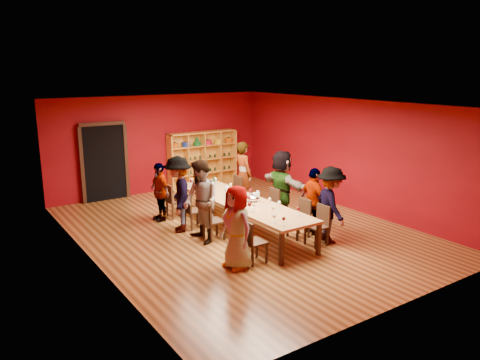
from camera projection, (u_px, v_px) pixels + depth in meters
name	position (u px, v px, depth m)	size (l,w,h in m)	color
room_shell	(240.00, 169.00, 10.88)	(7.10, 9.10, 3.04)	brown
tasting_table	(240.00, 202.00, 11.07)	(1.10, 4.50, 0.75)	#A47644
doorway	(104.00, 162.00, 13.57)	(1.40, 0.17, 2.30)	black
shelving_unit	(202.00, 156.00, 15.24)	(2.40, 0.40, 1.80)	gold
chair_person_left_0	(251.00, 240.00, 9.22)	(0.42, 0.42, 0.89)	black
person_left_0	(237.00, 227.00, 8.95)	(0.80, 0.44, 1.64)	pink
chair_person_left_2	(211.00, 219.00, 10.49)	(0.42, 0.42, 0.89)	black
person_left_2	(201.00, 202.00, 10.26)	(0.90, 0.50, 1.86)	silver
chair_person_left_3	(191.00, 209.00, 11.24)	(0.42, 0.42, 0.89)	black
person_left_3	(178.00, 194.00, 10.96)	(1.17, 0.48, 1.81)	#161C3D
chair_person_left_4	(173.00, 199.00, 12.06)	(0.42, 0.42, 0.89)	black
person_left_4	(160.00, 192.00, 11.81)	(0.87, 0.40, 1.49)	pink
chair_person_right_0	(319.00, 223.00, 10.20)	(0.42, 0.42, 0.89)	black
person_right_0	(331.00, 205.00, 10.29)	(1.11, 0.46, 1.71)	#505055
chair_person_right_1	(301.00, 216.00, 10.69)	(0.42, 0.42, 0.89)	black
person_right_1	(314.00, 201.00, 10.82)	(0.92, 0.42, 1.57)	#5B88BD
chair_person_right_2	(271.00, 204.00, 11.60)	(0.42, 0.42, 0.89)	black
person_right_2	(282.00, 186.00, 11.69)	(1.69, 0.49, 1.82)	#5F7DC3
chair_person_right_4	(235.00, 190.00, 12.94)	(0.42, 0.42, 0.89)	black
person_right_4	(243.00, 174.00, 13.00)	(0.67, 0.49, 1.83)	#4D4D52
wine_glass_0	(233.00, 197.00, 10.82)	(0.08, 0.08, 0.19)	white
wine_glass_1	(254.00, 194.00, 11.03)	(0.08, 0.08, 0.19)	white
wine_glass_2	(191.00, 181.00, 12.24)	(0.08, 0.08, 0.21)	white
wine_glass_3	(227.00, 194.00, 10.99)	(0.09, 0.09, 0.22)	white
wine_glass_4	(210.00, 184.00, 11.96)	(0.08, 0.08, 0.20)	white
wine_glass_5	(238.00, 191.00, 11.28)	(0.09, 0.09, 0.21)	white
wine_glass_6	(215.00, 179.00, 12.49)	(0.08, 0.08, 0.20)	white
wine_glass_7	(254.00, 205.00, 10.13)	(0.08, 0.08, 0.19)	white
wine_glass_8	(212.00, 188.00, 11.57)	(0.09, 0.09, 0.21)	white
wine_glass_9	(207.00, 188.00, 11.56)	(0.08, 0.08, 0.19)	white
wine_glass_10	(251.00, 191.00, 11.25)	(0.09, 0.09, 0.22)	white
wine_glass_11	(273.00, 208.00, 9.95)	(0.07, 0.07, 0.18)	white
wine_glass_12	(298.00, 209.00, 9.87)	(0.07, 0.07, 0.19)	white
wine_glass_13	(231.00, 185.00, 11.94)	(0.07, 0.07, 0.18)	white
wine_glass_14	(284.00, 219.00, 9.24)	(0.07, 0.07, 0.18)	white
wine_glass_15	(192.00, 180.00, 12.44)	(0.08, 0.08, 0.20)	white
wine_glass_16	(249.00, 198.00, 10.71)	(0.08, 0.08, 0.19)	white
wine_glass_17	(270.00, 200.00, 10.57)	(0.08, 0.08, 0.19)	white
wine_glass_18	(274.00, 216.00, 9.41)	(0.07, 0.07, 0.18)	white
wine_glass_19	(250.00, 205.00, 10.12)	(0.09, 0.09, 0.21)	white
wine_glass_20	(279.00, 203.00, 10.30)	(0.08, 0.08, 0.19)	white
spittoon_bowl	(253.00, 198.00, 10.95)	(0.32, 0.32, 0.18)	silver
carafe_a	(227.00, 192.00, 11.28)	(0.12, 0.12, 0.29)	white
carafe_b	(257.00, 197.00, 10.92)	(0.13, 0.13, 0.26)	white
wine_bottle	(214.00, 182.00, 12.33)	(0.09, 0.09, 0.28)	#143919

